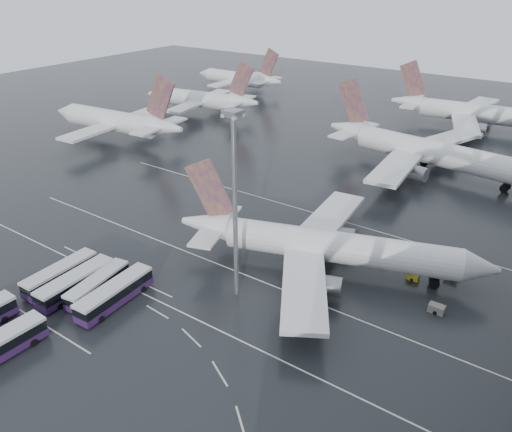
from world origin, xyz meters
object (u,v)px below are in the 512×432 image
Objects in this scene: airliner_gate_c at (475,113)px; bus_row_near_c at (98,285)px; bus_row_near_b at (76,283)px; gse_cart_belly_c at (316,279)px; jet_remote_mid at (202,100)px; gse_cart_belly_e at (413,277)px; jet_remote_west at (118,122)px; airliner_main at (324,246)px; jet_remote_far at (240,79)px; bus_row_near_d at (115,293)px; gse_cart_belly_d at (437,309)px; gse_cart_belly_b at (452,275)px; airliner_gate_b at (426,152)px; floodlight_mast at (235,186)px; bus_row_near_a at (60,274)px.

airliner_gate_c reaches higher than bus_row_near_c.
gse_cart_belly_c is at bearing -53.52° from bus_row_near_b.
bus_row_near_b reaches higher than gse_cart_belly_c.
gse_cart_belly_e is at bearing 138.52° from jet_remote_mid.
gse_cart_belly_e is at bearing 161.54° from jet_remote_west.
jet_remote_west is at bearing 41.21° from bus_row_near_b.
jet_remote_west reaches higher than airliner_gate_c.
airliner_main is at bearing -47.91° from bus_row_near_b.
jet_remote_west is 25.40× the size of gse_cart_belly_e.
jet_remote_far is 152.01m from bus_row_near_d.
bus_row_near_d is 49.78m from gse_cart_belly_d.
bus_row_near_b is 6.46× the size of gse_cart_belly_b.
airliner_gate_b is 1.21× the size of jet_remote_west.
jet_remote_west is 37.58m from jet_remote_mid.
jet_remote_west is 81.89m from bus_row_near_c.
floodlight_mast is at bearing -99.79° from airliner_gate_c.
gse_cart_belly_e is at bearing -87.71° from airliner_gate_c.
airliner_gate_b is 53.27m from gse_cart_belly_e.
gse_cart_belly_b is 0.90× the size of gse_cart_belly_d.
airliner_gate_c is 132.73m from bus_row_near_d.
bus_row_near_a is 34.18m from floodlight_mast.
jet_remote_far is 149.63m from gse_cart_belly_b.
floodlight_mast is at bearing -137.06° from gse_cart_belly_e.
airliner_main is 1.76× the size of floodlight_mast.
gse_cart_belly_c is at bearing -95.37° from airliner_gate_c.
bus_row_near_b is 57.09m from gse_cart_belly_d.
gse_cart_belly_b is (20.45, -46.60, -4.64)m from airliner_gate_b.
airliner_gate_c is at bearing -16.36° from bus_row_near_a.
jet_remote_mid is at bearing 22.89° from bus_row_near_c.
airliner_gate_b is 91.80m from bus_row_near_a.
gse_cart_belly_d is (46.29, 26.61, -1.02)m from bus_row_near_c.
jet_remote_mid reaches higher than bus_row_near_b.
jet_remote_mid is (-83.99, -36.87, 0.04)m from airliner_gate_c.
jet_remote_far reaches higher than bus_row_near_b.
bus_row_near_d is 55.84m from gse_cart_belly_b.
bus_row_near_b is 0.46× the size of floodlight_mast.
jet_remote_west reaches higher than gse_cart_belly_e.
bus_row_near_d is 5.94× the size of gse_cart_belly_d.
jet_remote_mid reaches higher than bus_row_near_a.
gse_cart_belly_d is 1.22× the size of gse_cart_belly_e.
gse_cart_belly_c is 16.53m from gse_cart_belly_e.
bus_row_near_a is 0.96× the size of bus_row_near_b.
jet_remote_mid is 115.75m from gse_cart_belly_e.
gse_cart_belly_c reaches higher than gse_cart_belly_e.
bus_row_near_c is at bearing -140.48° from gse_cart_belly_b.
jet_remote_west is at bearing 164.29° from gse_cart_belly_d.
jet_remote_west is at bearing 142.86° from airliner_main.
bus_row_near_c is 52.27m from gse_cart_belly_e.
airliner_gate_b is 88.84m from jet_remote_west.
bus_row_near_a is 6.23× the size of gse_cart_belly_b.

